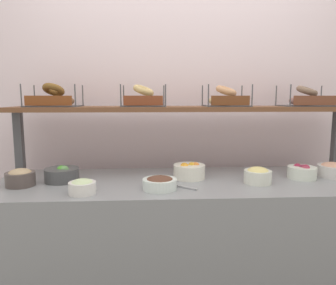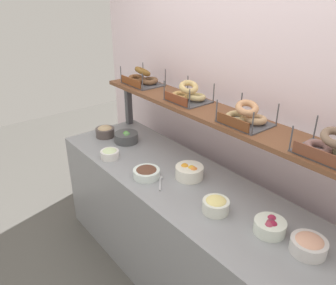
{
  "view_description": "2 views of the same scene",
  "coord_description": "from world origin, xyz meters",
  "px_view_note": "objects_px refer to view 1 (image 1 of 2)",
  "views": [
    {
      "loc": [
        -0.22,
        -1.85,
        1.34
      ],
      "look_at": [
        -0.11,
        0.07,
        1.07
      ],
      "focal_mm": 34.48,
      "sensor_mm": 36.0,
      "label": 1
    },
    {
      "loc": [
        1.48,
        -1.3,
        2.06
      ],
      "look_at": [
        -0.16,
        0.01,
        1.06
      ],
      "focal_mm": 36.06,
      "sensor_mm": 36.0,
      "label": 2
    }
  ],
  "objects_px": {
    "bowl_scallion_spread": "(82,186)",
    "bagel_basket_sesame": "(226,99)",
    "bowl_beet_salad": "(302,172)",
    "serving_spoon_near_plate": "(178,186)",
    "bowl_fruit_salad": "(189,171)",
    "bowl_egg_salad": "(258,175)",
    "bowl_hummus": "(20,177)",
    "bowl_chocolate_spread": "(160,183)",
    "bowl_veggie_mix": "(62,174)",
    "bagel_basket_cinnamon_raisin": "(53,99)",
    "bagel_basket_poppy": "(306,99)",
    "bagel_basket_plain": "(143,99)",
    "bowl_lox_spread": "(333,170)"
  },
  "relations": [
    {
      "from": "bowl_egg_salad",
      "to": "bagel_basket_poppy",
      "type": "distance_m",
      "value": 0.69
    },
    {
      "from": "bowl_veggie_mix",
      "to": "bowl_fruit_salad",
      "type": "distance_m",
      "value": 0.76
    },
    {
      "from": "bowl_veggie_mix",
      "to": "bagel_basket_poppy",
      "type": "bearing_deg",
      "value": 8.34
    },
    {
      "from": "bowl_veggie_mix",
      "to": "bowl_fruit_salad",
      "type": "height_order",
      "value": "bowl_fruit_salad"
    },
    {
      "from": "bowl_hummus",
      "to": "bowl_chocolate_spread",
      "type": "bearing_deg",
      "value": -8.18
    },
    {
      "from": "bowl_scallion_spread",
      "to": "bagel_basket_sesame",
      "type": "xyz_separation_m",
      "value": [
        0.85,
        0.49,
        0.44
      ]
    },
    {
      "from": "bowl_lox_spread",
      "to": "bagel_basket_plain",
      "type": "xyz_separation_m",
      "value": [
        -1.17,
        0.24,
        0.43
      ]
    },
    {
      "from": "bagel_basket_sesame",
      "to": "bowl_chocolate_spread",
      "type": "bearing_deg",
      "value": -136.38
    },
    {
      "from": "bowl_lox_spread",
      "to": "bagel_basket_poppy",
      "type": "height_order",
      "value": "bagel_basket_poppy"
    },
    {
      "from": "bowl_veggie_mix",
      "to": "bagel_basket_cinnamon_raisin",
      "type": "distance_m",
      "value": 0.51
    },
    {
      "from": "bowl_scallion_spread",
      "to": "bowl_veggie_mix",
      "type": "bearing_deg",
      "value": 123.41
    },
    {
      "from": "serving_spoon_near_plate",
      "to": "bagel_basket_sesame",
      "type": "bearing_deg",
      "value": 48.3
    },
    {
      "from": "bowl_hummus",
      "to": "bowl_beet_salad",
      "type": "bearing_deg",
      "value": 2.5
    },
    {
      "from": "bowl_beet_salad",
      "to": "serving_spoon_near_plate",
      "type": "xyz_separation_m",
      "value": [
        -0.77,
        -0.14,
        -0.03
      ]
    },
    {
      "from": "bagel_basket_cinnamon_raisin",
      "to": "bowl_chocolate_spread",
      "type": "bearing_deg",
      "value": -33.75
    },
    {
      "from": "bowl_egg_salad",
      "to": "bagel_basket_poppy",
      "type": "relative_size",
      "value": 0.47
    },
    {
      "from": "bowl_egg_salad",
      "to": "bowl_fruit_salad",
      "type": "height_order",
      "value": "bowl_fruit_salad"
    },
    {
      "from": "bowl_beet_salad",
      "to": "bagel_basket_sesame",
      "type": "distance_m",
      "value": 0.66
    },
    {
      "from": "serving_spoon_near_plate",
      "to": "bowl_fruit_salad",
      "type": "bearing_deg",
      "value": 65.35
    },
    {
      "from": "serving_spoon_near_plate",
      "to": "bagel_basket_cinnamon_raisin",
      "type": "bearing_deg",
      "value": 152.17
    },
    {
      "from": "bowl_hummus",
      "to": "bowl_scallion_spread",
      "type": "bearing_deg",
      "value": -24.28
    },
    {
      "from": "bowl_fruit_salad",
      "to": "bowl_hummus",
      "type": "relative_size",
      "value": 1.2
    },
    {
      "from": "bowl_egg_salad",
      "to": "serving_spoon_near_plate",
      "type": "relative_size",
      "value": 1.04
    },
    {
      "from": "bowl_chocolate_spread",
      "to": "bowl_hummus",
      "type": "height_order",
      "value": "bowl_hummus"
    },
    {
      "from": "bagel_basket_cinnamon_raisin",
      "to": "bowl_hummus",
      "type": "bearing_deg",
      "value": -107.66
    },
    {
      "from": "bagel_basket_cinnamon_raisin",
      "to": "bowl_fruit_salad",
      "type": "bearing_deg",
      "value": -14.49
    },
    {
      "from": "bowl_veggie_mix",
      "to": "bowl_lox_spread",
      "type": "relative_size",
      "value": 1.11
    },
    {
      "from": "bowl_veggie_mix",
      "to": "bagel_basket_plain",
      "type": "height_order",
      "value": "bagel_basket_plain"
    },
    {
      "from": "bowl_egg_salad",
      "to": "bowl_hummus",
      "type": "height_order",
      "value": "bowl_hummus"
    },
    {
      "from": "bowl_scallion_spread",
      "to": "bowl_lox_spread",
      "type": "bearing_deg",
      "value": 10.29
    },
    {
      "from": "bowl_hummus",
      "to": "bagel_basket_cinnamon_raisin",
      "type": "distance_m",
      "value": 0.55
    },
    {
      "from": "bagel_basket_plain",
      "to": "bagel_basket_poppy",
      "type": "distance_m",
      "value": 1.09
    },
    {
      "from": "bowl_veggie_mix",
      "to": "bowl_fruit_salad",
      "type": "relative_size",
      "value": 1.03
    },
    {
      "from": "bowl_beet_salad",
      "to": "bagel_basket_cinnamon_raisin",
      "type": "relative_size",
      "value": 0.51
    },
    {
      "from": "bowl_chocolate_spread",
      "to": "bagel_basket_poppy",
      "type": "xyz_separation_m",
      "value": [
        0.99,
        0.43,
        0.44
      ]
    },
    {
      "from": "serving_spoon_near_plate",
      "to": "bagel_basket_cinnamon_raisin",
      "type": "height_order",
      "value": "bagel_basket_cinnamon_raisin"
    },
    {
      "from": "bowl_beet_salad",
      "to": "bagel_basket_poppy",
      "type": "relative_size",
      "value": 0.51
    },
    {
      "from": "bowl_veggie_mix",
      "to": "bagel_basket_sesame",
      "type": "height_order",
      "value": "bagel_basket_sesame"
    },
    {
      "from": "bowl_fruit_salad",
      "to": "serving_spoon_near_plate",
      "type": "bearing_deg",
      "value": -114.65
    },
    {
      "from": "bowl_lox_spread",
      "to": "bowl_fruit_salad",
      "type": "bearing_deg",
      "value": 179.11
    },
    {
      "from": "bowl_chocolate_spread",
      "to": "bagel_basket_plain",
      "type": "distance_m",
      "value": 0.64
    },
    {
      "from": "bowl_chocolate_spread",
      "to": "bowl_veggie_mix",
      "type": "relative_size",
      "value": 0.93
    },
    {
      "from": "bowl_beet_salad",
      "to": "bagel_basket_sesame",
      "type": "bearing_deg",
      "value": 149.82
    },
    {
      "from": "bowl_veggie_mix",
      "to": "bagel_basket_poppy",
      "type": "xyz_separation_m",
      "value": [
        1.56,
        0.23,
        0.43
      ]
    },
    {
      "from": "bowl_fruit_salad",
      "to": "bagel_basket_sesame",
      "type": "distance_m",
      "value": 0.54
    },
    {
      "from": "bowl_hummus",
      "to": "bagel_basket_poppy",
      "type": "relative_size",
      "value": 0.48
    },
    {
      "from": "bowl_egg_salad",
      "to": "bagel_basket_poppy",
      "type": "bearing_deg",
      "value": 38.11
    },
    {
      "from": "bowl_scallion_spread",
      "to": "bagel_basket_sesame",
      "type": "height_order",
      "value": "bagel_basket_sesame"
    },
    {
      "from": "serving_spoon_near_plate",
      "to": "bagel_basket_cinnamon_raisin",
      "type": "distance_m",
      "value": 0.99
    },
    {
      "from": "bowl_chocolate_spread",
      "to": "bagel_basket_cinnamon_raisin",
      "type": "distance_m",
      "value": 0.92
    }
  ]
}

